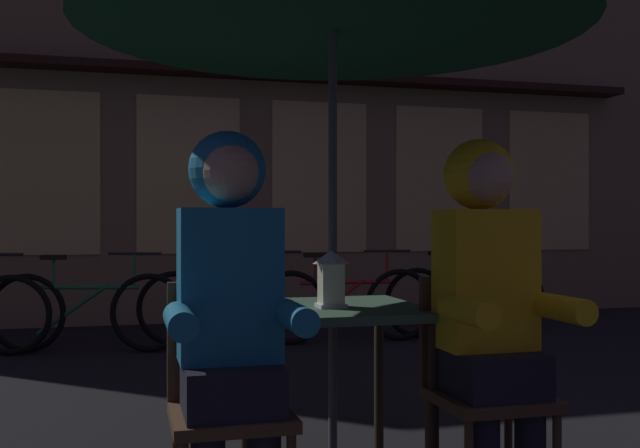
% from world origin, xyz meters
% --- Properties ---
extents(cafe_table, '(0.72, 0.72, 0.74)m').
position_xyz_m(cafe_table, '(0.00, 0.00, 0.64)').
color(cafe_table, '#42664C').
rests_on(cafe_table, ground_plane).
extents(lantern, '(0.11, 0.11, 0.23)m').
position_xyz_m(lantern, '(-0.02, -0.06, 0.86)').
color(lantern, white).
rests_on(lantern, cafe_table).
extents(chair_left, '(0.40, 0.40, 0.87)m').
position_xyz_m(chair_left, '(-0.48, -0.37, 0.49)').
color(chair_left, '#513823').
rests_on(chair_left, ground_plane).
extents(chair_right, '(0.40, 0.40, 0.87)m').
position_xyz_m(chair_right, '(0.48, -0.37, 0.49)').
color(chair_right, '#513823').
rests_on(chair_right, ground_plane).
extents(person_left_hooded, '(0.45, 0.56, 1.40)m').
position_xyz_m(person_left_hooded, '(-0.48, -0.43, 0.85)').
color(person_left_hooded, black).
rests_on(person_left_hooded, ground_plane).
extents(person_right_hooded, '(0.45, 0.56, 1.40)m').
position_xyz_m(person_right_hooded, '(0.48, -0.43, 0.85)').
color(person_right_hooded, black).
rests_on(person_right_hooded, ground_plane).
extents(shopfront_building, '(10.00, 0.93, 6.20)m').
position_xyz_m(shopfront_building, '(0.56, 5.40, 3.09)').
color(shopfront_building, '#937A56').
rests_on(shopfront_building, ground_plane).
extents(bicycle_second, '(1.65, 0.44, 0.84)m').
position_xyz_m(bicycle_second, '(-1.14, 3.48, 0.35)').
color(bicycle_second, black).
rests_on(bicycle_second, ground_plane).
extents(bicycle_third, '(1.67, 0.32, 0.84)m').
position_xyz_m(bicycle_third, '(0.08, 3.54, 0.35)').
color(bicycle_third, black).
rests_on(bicycle_third, ground_plane).
extents(bicycle_fourth, '(1.68, 0.11, 0.84)m').
position_xyz_m(bicycle_fourth, '(1.09, 3.41, 0.35)').
color(bicycle_fourth, black).
rests_on(bicycle_fourth, ground_plane).
extents(bicycle_fifth, '(1.68, 0.08, 0.84)m').
position_xyz_m(bicycle_fifth, '(2.33, 3.52, 0.35)').
color(bicycle_fifth, black).
rests_on(bicycle_fifth, ground_plane).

